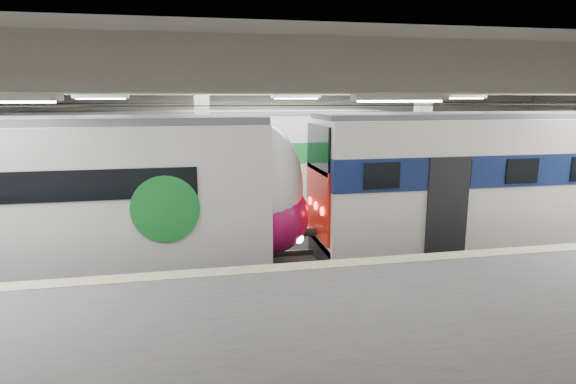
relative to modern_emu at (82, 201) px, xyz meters
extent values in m
cube|color=black|center=(6.36, 0.00, -2.23)|extent=(36.00, 24.00, 0.10)
cube|color=silver|center=(6.36, 0.00, 3.37)|extent=(36.00, 24.00, 0.20)
cube|color=beige|center=(6.36, 10.00, 0.57)|extent=(30.00, 0.10, 5.50)
cube|color=beige|center=(6.36, -10.00, 0.57)|extent=(30.00, 0.10, 5.50)
cube|color=#515154|center=(6.36, -6.50, -1.63)|extent=(30.00, 7.00, 1.10)
cube|color=#C2B789|center=(6.36, -3.25, -1.07)|extent=(30.00, 0.50, 0.02)
cube|color=beige|center=(3.36, 3.00, 0.57)|extent=(0.50, 0.50, 5.50)
cube|color=beige|center=(11.36, 3.00, 0.57)|extent=(0.50, 0.50, 5.50)
cube|color=beige|center=(6.36, 0.00, 3.07)|extent=(30.00, 18.00, 0.50)
cube|color=#59544C|center=(6.36, 0.00, -2.10)|extent=(30.00, 1.52, 0.16)
cube|color=#59544C|center=(6.36, 5.50, -2.10)|extent=(30.00, 1.52, 0.16)
cylinder|color=black|center=(6.36, 0.00, 2.52)|extent=(30.00, 0.03, 0.03)
cylinder|color=black|center=(6.36, 5.50, 2.52)|extent=(30.00, 0.03, 0.03)
cube|color=white|center=(6.36, -2.00, 2.74)|extent=(26.00, 8.40, 0.12)
cube|color=silver|center=(-1.22, 0.00, 0.19)|extent=(12.43, 2.77, 3.73)
ellipsoid|color=silver|center=(5.00, 0.00, 0.19)|extent=(2.20, 2.72, 3.65)
ellipsoid|color=#A40D4B|center=(5.12, 0.00, -0.63)|extent=(2.33, 2.77, 2.24)
cylinder|color=#167D2B|center=(2.26, -1.42, 0.00)|extent=(1.72, 0.06, 1.72)
cube|color=#4C4C51|center=(-1.22, 0.00, 2.15)|extent=(12.43, 2.27, 0.20)
cube|color=black|center=(-1.22, 0.00, -1.83)|extent=(12.43, 1.94, 0.70)
cube|color=silver|center=(13.31, 0.00, 0.22)|extent=(13.35, 2.93, 3.80)
cube|color=#121F50|center=(13.31, 0.00, 0.68)|extent=(13.39, 2.99, 0.92)
cube|color=#B51C0C|center=(6.59, 0.00, -0.31)|extent=(0.08, 2.49, 2.09)
cube|color=black|center=(6.59, 0.00, 1.28)|extent=(0.08, 2.34, 1.37)
cube|color=#4C4C51|center=(13.31, 0.00, 2.20)|extent=(13.35, 2.28, 0.16)
cube|color=black|center=(13.31, 0.00, -1.83)|extent=(13.35, 2.05, 0.70)
cube|color=silver|center=(3.61, 5.50, 0.18)|extent=(13.78, 3.14, 3.72)
cube|color=#167D2B|center=(3.61, 5.50, 0.67)|extent=(13.83, 3.20, 0.78)
cube|color=#4C4C51|center=(3.61, 5.50, 2.14)|extent=(13.77, 2.65, 0.16)
cube|color=black|center=(3.61, 5.50, -1.88)|extent=(13.78, 2.84, 0.60)
camera|label=1|loc=(2.96, -13.53, 2.79)|focal=30.00mm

